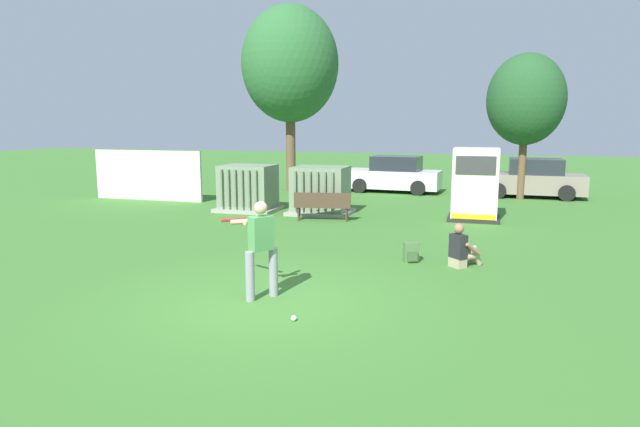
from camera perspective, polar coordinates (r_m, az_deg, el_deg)
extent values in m
plane|color=#3D752D|center=(9.67, -5.77, -9.15)|extent=(96.00, 96.00, 0.00)
cube|color=beige|center=(23.04, -17.56, 3.83)|extent=(4.80, 0.12, 2.00)
cube|color=#9E9B93|center=(19.56, -7.47, 0.49)|extent=(2.10, 1.70, 0.12)
cube|color=gray|center=(19.45, -7.52, 2.85)|extent=(1.80, 1.40, 1.50)
cube|color=#63755B|center=(19.04, -10.21, 2.64)|extent=(0.06, 0.12, 1.27)
cube|color=#63755B|center=(18.93, -9.52, 2.62)|extent=(0.06, 0.12, 1.27)
cube|color=#63755B|center=(18.82, -8.82, 2.60)|extent=(0.06, 0.12, 1.27)
cube|color=#63755B|center=(18.71, -8.12, 2.57)|extent=(0.06, 0.12, 1.27)
cube|color=#63755B|center=(18.60, -7.40, 2.55)|extent=(0.06, 0.12, 1.27)
cube|color=#63755B|center=(18.50, -6.68, 2.53)|extent=(0.06, 0.12, 1.27)
cube|color=#9E9B93|center=(18.71, 0.06, 0.16)|extent=(2.10, 1.70, 0.12)
cube|color=gray|center=(18.59, 0.06, 2.63)|extent=(1.80, 1.40, 1.50)
cube|color=#63755B|center=(18.07, -2.57, 2.42)|extent=(0.06, 0.12, 1.27)
cube|color=#63755B|center=(17.99, -1.80, 2.39)|extent=(0.06, 0.12, 1.27)
cube|color=#63755B|center=(17.91, -1.03, 2.36)|extent=(0.06, 0.12, 1.27)
cube|color=#63755B|center=(17.84, -0.25, 2.33)|extent=(0.06, 0.12, 1.27)
cube|color=#63755B|center=(17.76, 0.54, 2.31)|extent=(0.06, 0.12, 1.27)
cube|color=#63755B|center=(17.69, 1.34, 2.28)|extent=(0.06, 0.12, 1.27)
cube|color=#262626|center=(18.21, 15.76, -0.48)|extent=(1.60, 1.40, 0.10)
cube|color=beige|center=(18.06, 15.92, 3.11)|extent=(1.40, 1.20, 2.20)
cube|color=#383838|center=(17.39, 15.97, 4.88)|extent=(1.19, 0.04, 0.55)
cube|color=yellow|center=(17.58, 15.74, -0.34)|extent=(1.33, 0.04, 0.16)
cube|color=#4C3828|center=(17.36, 0.29, 0.74)|extent=(1.84, 0.71, 0.05)
cube|color=#4C3828|center=(17.14, 0.22, 1.46)|extent=(1.78, 0.36, 0.44)
cylinder|color=#4C3828|center=(17.63, -2.14, 0.08)|extent=(0.06, 0.06, 0.42)
cylinder|color=#4C3828|center=(17.47, 2.83, -0.01)|extent=(0.06, 0.06, 0.42)
cylinder|color=#4C3828|center=(17.36, -2.28, -0.06)|extent=(0.06, 0.06, 0.42)
cylinder|color=#4C3828|center=(17.19, 2.77, -0.16)|extent=(0.06, 0.06, 0.42)
cylinder|color=gray|center=(9.62, -7.33, -6.54)|extent=(0.16, 0.16, 0.88)
cylinder|color=gray|center=(9.86, -4.90, -6.10)|extent=(0.16, 0.16, 0.88)
cube|color=#4C8C4C|center=(9.56, -6.18, -2.05)|extent=(0.43, 0.46, 0.60)
sphere|color=tan|center=(9.48, -6.22, 0.59)|extent=(0.23, 0.23, 0.23)
cylinder|color=tan|center=(9.81, -7.77, -0.84)|extent=(0.50, 0.38, 0.09)
cylinder|color=tan|center=(9.90, -6.86, -0.73)|extent=(0.24, 0.54, 0.09)
cylinder|color=red|center=(10.45, -9.17, -0.65)|extent=(0.72, 0.55, 0.21)
sphere|color=red|center=(10.07, -8.04, -0.58)|extent=(0.08, 0.08, 0.08)
sphere|color=white|center=(8.73, -2.76, -10.88)|extent=(0.09, 0.09, 0.09)
cube|color=tan|center=(12.19, 14.19, -4.99)|extent=(0.41, 0.41, 0.20)
cube|color=#262628|center=(12.11, 14.26, -3.33)|extent=(0.41, 0.41, 0.52)
sphere|color=#9E7051|center=(12.03, 14.33, -1.52)|extent=(0.22, 0.22, 0.22)
cylinder|color=tan|center=(12.38, 14.68, -4.21)|extent=(0.41, 0.41, 0.13)
cylinder|color=tan|center=(12.53, 15.44, -4.06)|extent=(0.29, 0.29, 0.46)
cylinder|color=tan|center=(12.24, 15.31, -4.40)|extent=(0.41, 0.41, 0.13)
cylinder|color=tan|center=(12.39, 16.07, -4.24)|extent=(0.29, 0.29, 0.46)
cylinder|color=#9E7051|center=(12.43, 14.29, -3.22)|extent=(0.35, 0.35, 0.32)
cylinder|color=#9E7051|center=(12.10, 15.75, -3.62)|extent=(0.35, 0.35, 0.32)
cube|color=#4C723F|center=(12.40, 9.49, -4.01)|extent=(0.37, 0.31, 0.44)
cube|color=#3D5B33|center=(12.29, 9.66, -4.45)|extent=(0.23, 0.15, 0.22)
cylinder|color=brown|center=(24.88, -3.07, 6.36)|extent=(0.43, 0.43, 3.49)
ellipsoid|color=#2D6633|center=(24.97, -3.16, 15.35)|extent=(4.29, 4.29, 5.10)
cylinder|color=brown|center=(23.65, 20.34, 4.39)|extent=(0.30, 0.30, 2.47)
ellipsoid|color=#235128|center=(23.60, 20.73, 11.10)|extent=(3.04, 3.04, 3.61)
cube|color=silver|center=(24.86, 7.62, 3.59)|extent=(4.30, 1.97, 0.80)
cube|color=#262B33|center=(24.77, 8.00, 5.24)|extent=(2.20, 1.69, 0.64)
cylinder|color=black|center=(24.40, 4.18, 2.93)|extent=(0.65, 0.26, 0.64)
cylinder|color=black|center=(26.02, 5.23, 3.32)|extent=(0.65, 0.26, 0.64)
cylinder|color=black|center=(23.81, 10.21, 2.64)|extent=(0.65, 0.26, 0.64)
cylinder|color=black|center=(25.47, 10.90, 3.06)|extent=(0.65, 0.26, 0.64)
cube|color=gray|center=(24.52, 21.19, 2.96)|extent=(4.22, 1.76, 0.80)
cube|color=#262B33|center=(24.47, 21.64, 4.62)|extent=(2.12, 1.59, 0.64)
cylinder|color=black|center=(23.66, 18.13, 2.28)|extent=(0.64, 0.23, 0.64)
cylinder|color=black|center=(25.34, 18.10, 2.73)|extent=(0.64, 0.23, 0.64)
cylinder|color=black|center=(23.83, 24.40, 1.95)|extent=(0.64, 0.23, 0.64)
cylinder|color=black|center=(25.51, 23.96, 2.42)|extent=(0.64, 0.23, 0.64)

